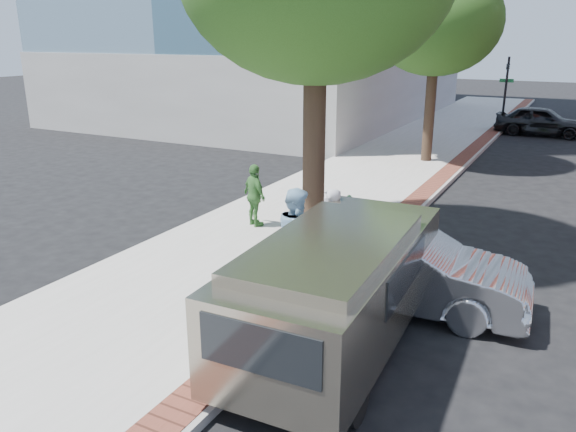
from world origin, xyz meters
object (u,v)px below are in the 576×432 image
Objects in this scene: bg_car at (541,121)px; sedan_silver at (401,267)px; person_green at (255,195)px; van at (342,282)px; person_gray at (329,234)px; parking_meter at (347,215)px; person_officer at (297,238)px.

sedan_silver is at bearing 179.64° from bg_car.
person_green is 5.76m from van.
sedan_silver is at bearing 66.76° from person_gray.
person_green is at bearing 59.20° from sedan_silver.
van reaches higher than bg_car.
parking_meter is 3.22m from person_green.
person_officer is 3.74m from person_green.
parking_meter is 0.32× the size of sedan_silver.
person_gray is 0.34× the size of van.
person_gray is 1.14× the size of person_green.
van is at bearing -158.94° from person_officer.
sedan_silver is (1.54, -1.12, -0.45)m from parking_meter.
parking_meter is 0.80× the size of person_gray.
person_officer is at bearing 174.66° from bg_car.
person_green is (-2.97, 2.06, -0.11)m from person_gray.
person_officer is at bearing 97.84° from sedan_silver.
parking_meter is 1.95m from sedan_silver.
person_gray is 0.40× the size of sedan_silver.
person_green reaches higher than sedan_silver.
van reaches higher than person_green.
person_officer is at bearing -45.62° from person_gray.
person_green reaches higher than parking_meter.
person_green is (-2.98, 1.18, -0.25)m from parking_meter.
parking_meter is 0.90m from person_gray.
sedan_silver is at bearing -177.19° from person_green.
parking_meter is at bearing 164.11° from person_gray.
person_gray is 3.62m from person_green.
sedan_silver is (1.93, 0.40, -0.37)m from person_officer.
person_officer reaches higher than bg_car.
sedan_silver is (4.52, -2.30, -0.20)m from person_green.
person_officer is 0.36× the size of van.
person_officer reaches higher than person_gray.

